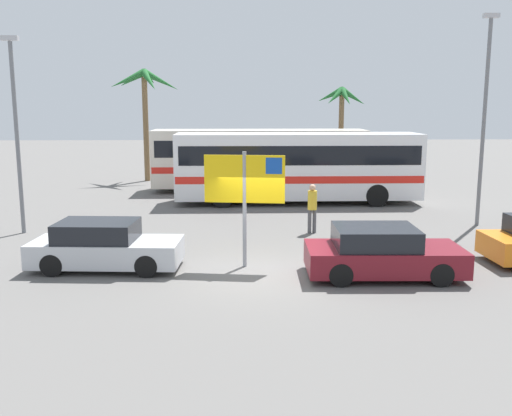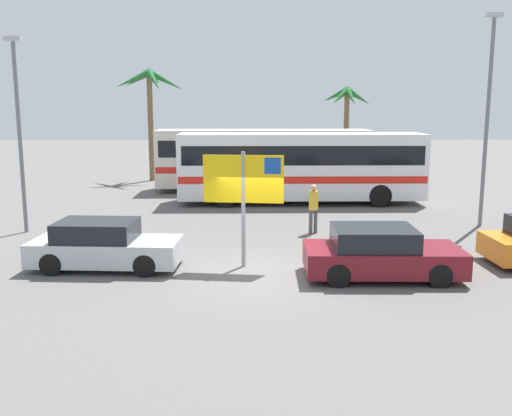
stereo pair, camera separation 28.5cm
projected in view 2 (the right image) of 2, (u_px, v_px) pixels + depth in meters
name	position (u px, v px, depth m)	size (l,w,h in m)	color
ground	(264.00, 274.00, 15.17)	(120.00, 120.00, 0.00)	#605E5B
bus_front_coach	(301.00, 164.00, 25.92)	(10.99, 2.60, 3.17)	white
bus_rear_coach	(263.00, 157.00, 29.72)	(10.99, 2.60, 3.17)	silver
ferry_sign	(245.00, 184.00, 15.46)	(2.19, 0.35, 3.20)	gray
car_maroon	(380.00, 253.00, 14.76)	(4.06, 1.97, 1.32)	maroon
car_silver	(104.00, 246.00, 15.59)	(4.12, 1.93, 1.32)	#B7BABF
pedestrian_near_sign	(313.00, 205.00, 19.81)	(0.32, 0.32, 1.73)	#4C4C51
lamp_post_left_side	(488.00, 113.00, 20.51)	(0.56, 0.20, 7.61)	slate
lamp_post_right_side	(19.00, 127.00, 19.53)	(0.56, 0.20, 6.69)	slate
palm_tree_seaside	(347.00, 106.00, 35.38)	(3.17, 3.32, 5.57)	brown
palm_tree_inland	(149.00, 91.00, 33.19)	(3.97, 4.05, 6.52)	brown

